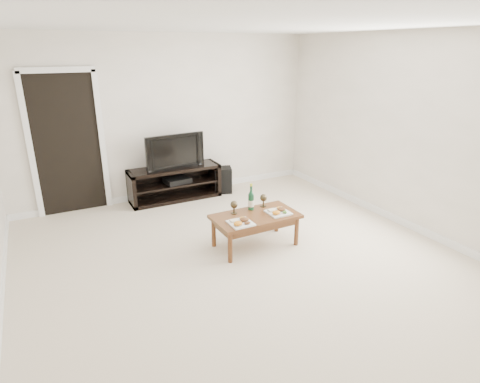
% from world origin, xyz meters
% --- Properties ---
extents(floor, '(5.50, 5.50, 0.00)m').
position_xyz_m(floor, '(0.00, 0.00, 0.00)').
color(floor, beige).
rests_on(floor, ground).
extents(back_wall, '(5.00, 0.04, 2.60)m').
position_xyz_m(back_wall, '(0.00, 2.77, 1.30)').
color(back_wall, white).
rests_on(back_wall, ground).
extents(ceiling, '(5.00, 5.50, 0.04)m').
position_xyz_m(ceiling, '(0.00, 0.00, 2.62)').
color(ceiling, white).
rests_on(ceiling, back_wall).
extents(doorway, '(0.90, 0.02, 2.05)m').
position_xyz_m(doorway, '(-1.55, 2.73, 1.02)').
color(doorway, black).
rests_on(doorway, ground).
extents(media_console, '(1.48, 0.45, 0.55)m').
position_xyz_m(media_console, '(-0.03, 2.50, 0.28)').
color(media_console, black).
rests_on(media_console, ground).
extents(television, '(0.97, 0.20, 0.56)m').
position_xyz_m(television, '(-0.03, 2.50, 0.83)').
color(television, black).
rests_on(television, media_console).
extents(av_receiver, '(0.44, 0.35, 0.08)m').
position_xyz_m(av_receiver, '(0.01, 2.48, 0.33)').
color(av_receiver, black).
rests_on(av_receiver, media_console).
extents(subwoofer, '(0.37, 0.37, 0.44)m').
position_xyz_m(subwoofer, '(0.82, 2.46, 0.22)').
color(subwoofer, black).
rests_on(subwoofer, ground).
extents(coffee_table, '(1.07, 0.59, 0.42)m').
position_xyz_m(coffee_table, '(0.33, 0.44, 0.21)').
color(coffee_table, '#5E301A').
rests_on(coffee_table, ground).
extents(plate_left, '(0.27, 0.27, 0.07)m').
position_xyz_m(plate_left, '(0.04, 0.29, 0.45)').
color(plate_left, white).
rests_on(plate_left, coffee_table).
extents(plate_right, '(0.27, 0.27, 0.07)m').
position_xyz_m(plate_right, '(0.61, 0.36, 0.45)').
color(plate_right, white).
rests_on(plate_right, coffee_table).
extents(wine_bottle, '(0.07, 0.07, 0.35)m').
position_xyz_m(wine_bottle, '(0.37, 0.62, 0.59)').
color(wine_bottle, '#103D22').
rests_on(wine_bottle, coffee_table).
extents(goblet_left, '(0.09, 0.09, 0.17)m').
position_xyz_m(goblet_left, '(0.11, 0.60, 0.51)').
color(goblet_left, '#3A3120').
rests_on(goblet_left, coffee_table).
extents(goblet_right, '(0.09, 0.09, 0.17)m').
position_xyz_m(goblet_right, '(0.56, 0.64, 0.51)').
color(goblet_right, '#3A3120').
rests_on(goblet_right, coffee_table).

